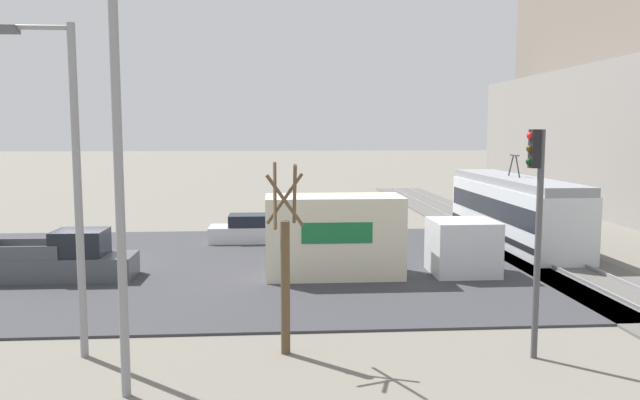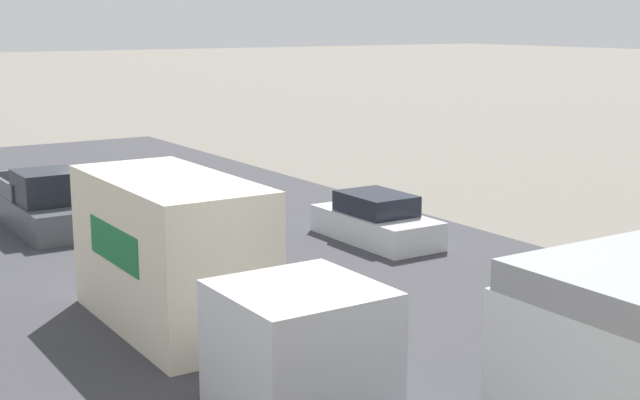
{
  "view_description": "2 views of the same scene",
  "coord_description": "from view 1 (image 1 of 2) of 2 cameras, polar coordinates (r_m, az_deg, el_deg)",
  "views": [
    {
      "loc": [
        26.43,
        7.96,
        5.76
      ],
      "look_at": [
        -3.77,
        10.15,
        2.42
      ],
      "focal_mm": 35.0,
      "sensor_mm": 36.0,
      "label": 1
    },
    {
      "loc": [
        9.52,
        27.14,
        6.45
      ],
      "look_at": [
        -0.65,
        11.37,
        2.64
      ],
      "focal_mm": 50.0,
      "sensor_mm": 36.0,
      "label": 2
    }
  ],
  "objects": [
    {
      "name": "street_lamp_mid_block",
      "position": [
        16.7,
        -21.99,
        2.62
      ],
      "size": [
        0.36,
        1.95,
        8.38
      ],
      "color": "gray",
      "rests_on": "ground"
    },
    {
      "name": "ground_plane",
      "position": [
        28.19,
        -20.56,
        -5.89
      ],
      "size": [
        320.0,
        320.0,
        0.0
      ],
      "primitive_type": "plane",
      "color": "slate"
    },
    {
      "name": "road_surface",
      "position": [
        28.18,
        -20.56,
        -5.81
      ],
      "size": [
        18.33,
        38.78,
        0.08
      ],
      "color": "#38383D",
      "rests_on": "ground"
    },
    {
      "name": "box_truck",
      "position": [
        24.7,
        4.18,
        -3.54
      ],
      "size": [
        2.48,
        9.09,
        3.17
      ],
      "color": "silver",
      "rests_on": "ground"
    },
    {
      "name": "pickup_truck",
      "position": [
        26.14,
        -22.41,
        -5.13
      ],
      "size": [
        1.92,
        5.63,
        1.9
      ],
      "color": "#4C5156",
      "rests_on": "ground"
    },
    {
      "name": "light_rail_tram",
      "position": [
        33.75,
        17.21,
        -0.88
      ],
      "size": [
        12.85,
        2.62,
        4.48
      ],
      "color": "silver",
      "rests_on": "ground"
    },
    {
      "name": "sedan_car_0",
      "position": [
        32.49,
        -6.36,
        -2.77
      ],
      "size": [
        1.87,
        4.25,
        1.41
      ],
      "color": "silver",
      "rests_on": "ground"
    },
    {
      "name": "street_tree",
      "position": [
        16.11,
        -3.2,
        -6.25
      ],
      "size": [
        1.17,
        0.97,
        4.97
      ],
      "color": "brown",
      "rests_on": "ground"
    },
    {
      "name": "rail_bed",
      "position": [
        29.69,
        20.45,
        -5.19
      ],
      "size": [
        70.09,
        4.4,
        0.22
      ],
      "color": "#5B5954",
      "rests_on": "ground"
    },
    {
      "name": "street_lamp_near_crossing",
      "position": [
        13.8,
        -18.71,
        3.59
      ],
      "size": [
        0.36,
        1.95,
        9.09
      ],
      "color": "gray",
      "rests_on": "ground"
    },
    {
      "name": "traffic_light_pole",
      "position": [
        16.43,
        19.18,
        -1.16
      ],
      "size": [
        0.28,
        0.47,
        5.81
      ],
      "color": "#47474C",
      "rests_on": "ground"
    }
  ]
}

